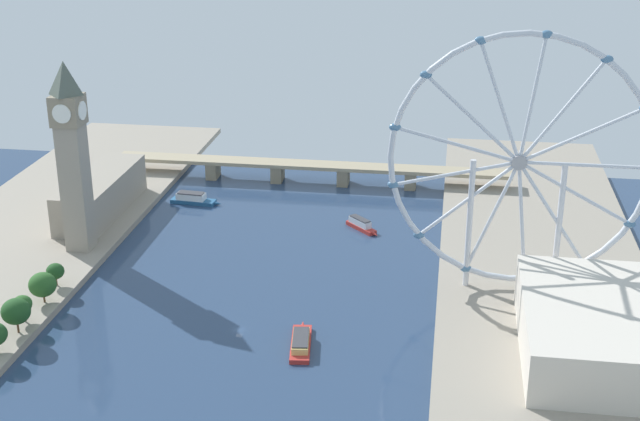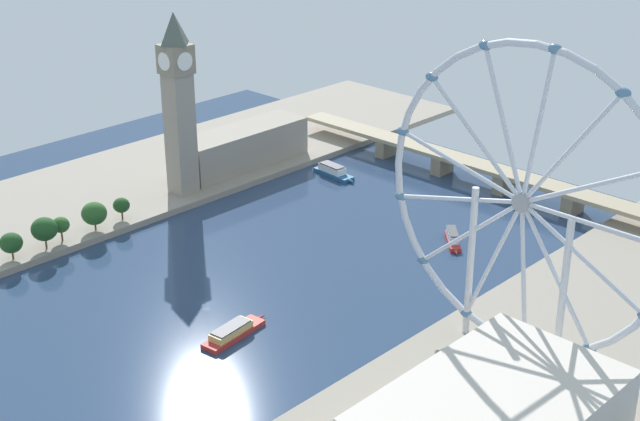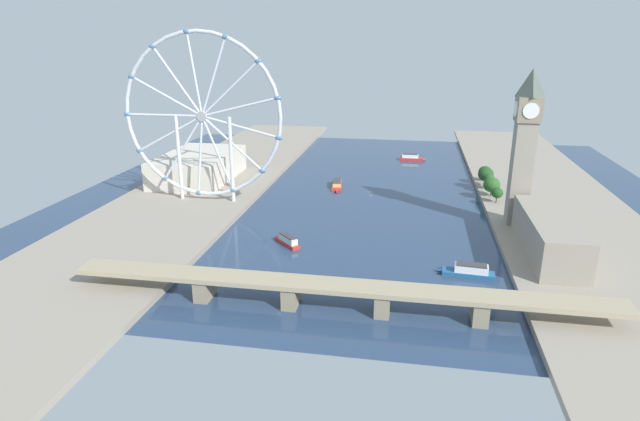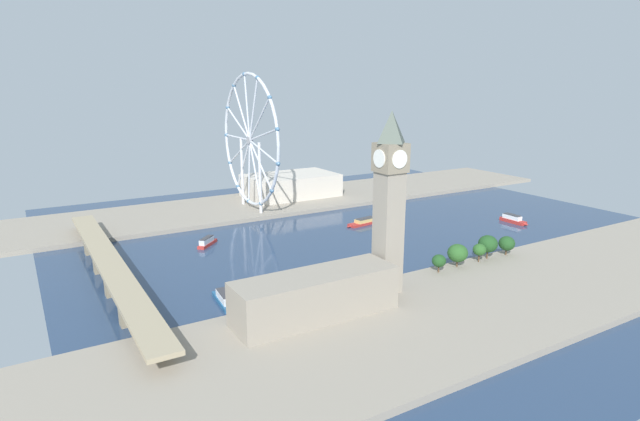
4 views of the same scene
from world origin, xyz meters
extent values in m
plane|color=navy|center=(0.00, 0.00, 0.00)|extent=(409.36, 409.36, 0.00)
cube|color=gray|center=(-119.68, 0.00, 1.50)|extent=(90.00, 520.00, 3.00)
cube|color=gray|center=(119.68, 0.00, 1.50)|extent=(90.00, 520.00, 3.00)
cube|color=gray|center=(-87.78, 59.15, 32.18)|extent=(10.95, 10.95, 58.36)
cube|color=gray|center=(-87.78, 59.15, 68.05)|extent=(12.70, 12.70, 13.38)
pyramid|color=#4C564C|center=(-87.78, 59.15, 82.09)|extent=(11.50, 11.50, 14.69)
cylinder|color=white|center=(-87.78, 65.72, 68.05)|extent=(8.32, 0.50, 8.32)
cylinder|color=white|center=(-87.78, 52.58, 68.05)|extent=(8.32, 0.50, 8.32)
cylinder|color=white|center=(-81.21, 59.15, 68.05)|extent=(0.50, 8.32, 8.32)
cylinder|color=white|center=(-94.35, 59.15, 68.05)|extent=(0.50, 8.32, 8.32)
cube|color=gray|center=(-95.48, 103.69, 12.65)|extent=(22.00, 73.09, 19.30)
cylinder|color=#513823|center=(-81.57, -34.29, 4.67)|extent=(0.80, 0.80, 3.34)
ellipsoid|color=#1E471E|center=(-81.57, -34.29, 10.08)|extent=(9.36, 9.36, 8.42)
cylinder|color=#513823|center=(-80.29, -19.67, 5.22)|extent=(0.80, 0.80, 4.44)
ellipsoid|color=#1E471E|center=(-80.29, -19.67, 11.84)|extent=(10.99, 10.99, 9.89)
cylinder|color=#513823|center=(-82.15, -10.94, 5.17)|extent=(0.80, 0.80, 4.34)
ellipsoid|color=#285623|center=(-82.15, -10.94, 10.34)|extent=(7.49, 7.49, 6.74)
cylinder|color=#513823|center=(-81.29, 5.16, 4.69)|extent=(0.80, 0.80, 3.37)
ellipsoid|color=#285623|center=(-81.29, 5.16, 10.81)|extent=(11.08, 11.08, 9.97)
cylinder|color=#513823|center=(-82.84, 20.30, 4.79)|extent=(0.80, 0.80, 3.57)
ellipsoid|color=#1E471E|center=(-82.84, 20.30, 9.56)|extent=(7.47, 7.47, 6.72)
torus|color=silver|center=(103.85, 46.74, 57.91)|extent=(103.86, 2.43, 103.86)
cylinder|color=#99999E|center=(103.85, 46.74, 57.91)|extent=(6.09, 3.00, 6.09)
cylinder|color=silver|center=(129.21, 46.74, 57.91)|extent=(50.71, 1.46, 1.46)
cylinder|color=silver|center=(126.31, 46.74, 69.69)|extent=(45.58, 1.46, 24.86)
cylinder|color=silver|center=(118.26, 46.74, 78.78)|extent=(30.01, 1.46, 42.57)
cylinder|color=silver|center=(106.91, 46.74, 83.08)|extent=(7.56, 1.46, 50.52)
cylinder|color=silver|center=(94.86, 46.74, 81.62)|extent=(19.35, 1.46, 47.94)
cylinder|color=silver|center=(84.87, 46.74, 74.72)|extent=(38.93, 1.46, 34.72)
cylinder|color=silver|center=(79.23, 46.74, 63.98)|extent=(49.59, 1.46, 13.55)
cylinder|color=silver|center=(79.23, 46.74, 51.84)|extent=(49.59, 1.46, 13.55)
cylinder|color=silver|center=(84.87, 46.74, 41.09)|extent=(38.93, 1.46, 34.72)
cylinder|color=silver|center=(94.86, 46.74, 34.20)|extent=(19.35, 1.46, 47.94)
cylinder|color=silver|center=(106.91, 46.74, 32.73)|extent=(7.56, 1.46, 50.52)
cylinder|color=silver|center=(118.26, 46.74, 37.04)|extent=(30.01, 1.46, 42.57)
cylinder|color=silver|center=(126.31, 46.74, 46.12)|extent=(45.58, 1.46, 24.86)
ellipsoid|color=teal|center=(154.57, 46.74, 57.91)|extent=(4.80, 3.20, 3.20)
ellipsoid|color=teal|center=(148.76, 46.74, 81.48)|extent=(4.80, 3.20, 3.20)
ellipsoid|color=teal|center=(132.66, 46.74, 99.64)|extent=(4.80, 3.20, 3.20)
ellipsoid|color=teal|center=(109.97, 46.74, 108.25)|extent=(4.80, 3.20, 3.20)
ellipsoid|color=teal|center=(85.87, 46.74, 105.33)|extent=(4.80, 3.20, 3.20)
ellipsoid|color=teal|center=(65.89, 46.74, 91.54)|extent=(4.80, 3.20, 3.20)
ellipsoid|color=teal|center=(54.61, 46.74, 70.04)|extent=(4.80, 3.20, 3.20)
ellipsoid|color=teal|center=(54.61, 46.74, 45.77)|extent=(4.80, 3.20, 3.20)
ellipsoid|color=teal|center=(65.89, 46.74, 24.28)|extent=(4.80, 3.20, 3.20)
ellipsoid|color=teal|center=(85.87, 46.74, 10.49)|extent=(4.80, 3.20, 3.20)
ellipsoid|color=teal|center=(109.97, 46.74, 7.56)|extent=(4.80, 3.20, 3.20)
ellipsoid|color=teal|center=(132.66, 46.74, 16.17)|extent=(4.80, 3.20, 3.20)
ellipsoid|color=teal|center=(148.76, 46.74, 34.34)|extent=(4.80, 3.20, 3.20)
cylinder|color=silver|center=(121.60, 46.74, 30.45)|extent=(2.40, 2.40, 54.91)
cylinder|color=silver|center=(86.10, 46.74, 30.45)|extent=(2.40, 2.40, 54.91)
cube|color=beige|center=(130.07, -2.70, 12.75)|extent=(49.04, 79.24, 19.49)
cube|color=tan|center=(0.00, 171.63, 10.24)|extent=(221.36, 13.12, 2.00)
cube|color=gray|center=(-56.01, 171.63, 4.62)|extent=(6.00, 11.81, 9.24)
cube|color=gray|center=(-18.67, 171.63, 4.62)|extent=(6.00, 11.81, 9.24)
cube|color=gray|center=(18.67, 171.63, 4.62)|extent=(6.00, 11.81, 9.24)
cube|color=gray|center=(56.01, 171.63, 4.62)|extent=(6.00, 11.81, 9.24)
cube|color=#B22D28|center=(25.72, -8.82, 0.90)|extent=(10.37, 27.17, 1.80)
cone|color=#B22D28|center=(23.85, 6.46, 0.90)|extent=(2.37, 4.95, 1.80)
cube|color=#DBB766|center=(25.88, -10.13, 3.03)|extent=(8.09, 17.71, 2.45)
cube|color=#38383D|center=(25.88, -10.13, 4.49)|extent=(7.59, 15.98, 0.48)
cube|color=#235684|center=(-55.75, 129.98, 1.01)|extent=(24.14, 9.10, 2.02)
cone|color=#235684|center=(-42.08, 128.77, 1.01)|extent=(4.41, 2.39, 2.02)
cube|color=white|center=(-56.93, 130.08, 3.69)|extent=(15.46, 7.21, 3.33)
cube|color=#38383D|center=(-56.93, 130.08, 5.64)|extent=(13.94, 6.80, 0.57)
cube|color=#B22D28|center=(-27.28, -107.31, 1.27)|extent=(20.52, 5.87, 2.54)
cone|color=#B22D28|center=(-39.18, -107.39, 1.27)|extent=(3.71, 2.57, 2.54)
cube|color=white|center=(-26.25, -107.30, 4.03)|extent=(14.27, 4.91, 2.98)
cube|color=#38383D|center=(-26.25, -107.30, 5.81)|extent=(12.85, 4.67, 0.59)
cube|color=#B22D28|center=(35.66, 107.49, 0.96)|extent=(16.44, 16.69, 1.93)
cone|color=#B22D28|center=(43.29, 99.67, 0.96)|extent=(3.74, 3.77, 1.93)
cube|color=silver|center=(35.00, 108.17, 3.49)|extent=(12.21, 12.37, 3.13)
cube|color=#38383D|center=(35.00, 108.17, 5.34)|extent=(11.13, 11.28, 0.57)
camera|label=1|loc=(76.72, -297.04, 168.80)|focal=50.40mm
camera|label=2|loc=(247.20, -194.40, 173.74)|focal=52.58mm
camera|label=3|loc=(-26.45, 359.51, 104.87)|focal=29.43mm
camera|label=4|loc=(-274.47, 208.43, 101.01)|focal=29.11mm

